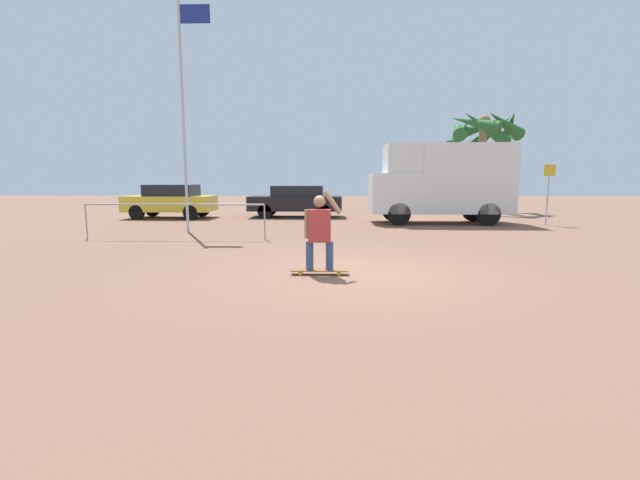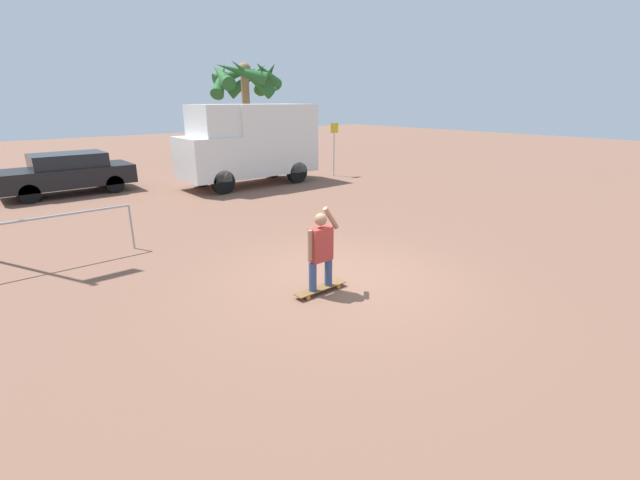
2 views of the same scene
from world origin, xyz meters
name	(u,v)px [view 2 (image 2 of 2)]	position (x,y,z in m)	size (l,w,h in m)	color
ground_plane	(343,279)	(0.00, 0.00, 0.00)	(80.00, 80.00, 0.00)	brown
skateboard	(321,288)	(-0.73, -0.18, 0.08)	(1.09, 0.22, 0.09)	brown
person_skateboarder	(321,247)	(-0.73, -0.18, 0.87)	(0.70, 0.22, 1.50)	#384C7A
camper_van	(251,142)	(3.95, 9.68, 1.74)	(5.59, 2.12, 3.19)	black
parked_car_black	(68,173)	(-2.27, 12.43, 0.80)	(4.39, 1.91, 1.50)	black
palm_tree_near_van	(244,79)	(7.63, 16.11, 4.43)	(4.18, 4.29, 5.56)	#8E704C
street_sign	(334,142)	(7.95, 9.08, 1.53)	(0.44, 0.06, 2.37)	#B7B7BC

